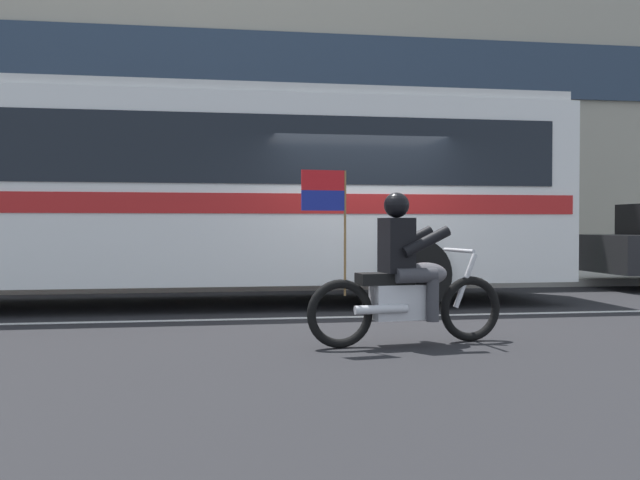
% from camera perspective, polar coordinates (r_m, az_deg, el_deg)
% --- Properties ---
extents(ground_plane, '(60.00, 60.00, 0.00)m').
position_cam_1_polar(ground_plane, '(10.07, 3.45, -5.79)').
color(ground_plane, black).
extents(sidewalk_curb, '(28.00, 3.80, 0.15)m').
position_cam_1_polar(sidewalk_curb, '(15.06, -0.66, -3.16)').
color(sidewalk_curb, '#B7B2A8').
rests_on(sidewalk_curb, ground_plane).
extents(lane_center_stripe, '(26.60, 0.14, 0.01)m').
position_cam_1_polar(lane_center_stripe, '(9.49, 4.22, -6.21)').
color(lane_center_stripe, silver).
rests_on(lane_center_stripe, ground_plane).
extents(transit_bus, '(11.17, 2.70, 3.22)m').
position_cam_1_polar(transit_bus, '(10.98, -9.70, 4.62)').
color(transit_bus, white).
rests_on(transit_bus, ground_plane).
extents(motorcycle_with_rider, '(2.18, 0.69, 1.78)m').
position_cam_1_polar(motorcycle_with_rider, '(7.27, 6.92, -3.25)').
color(motorcycle_with_rider, black).
rests_on(motorcycle_with_rider, ground_plane).
extents(fire_hydrant, '(0.22, 0.30, 0.75)m').
position_cam_1_polar(fire_hydrant, '(15.25, 15.62, -1.49)').
color(fire_hydrant, '#4C8C3F').
rests_on(fire_hydrant, sidewalk_curb).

